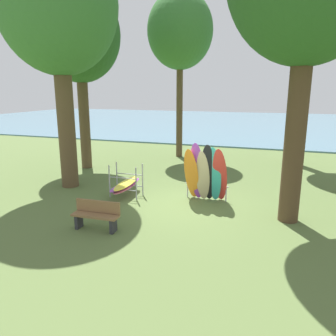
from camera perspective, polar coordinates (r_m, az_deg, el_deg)
ground_plane at (r=11.71m, az=3.49°, el=-6.45°), size 80.00×80.00×0.00m
lake_water at (r=41.10m, az=14.86°, el=7.61°), size 80.00×36.00×0.10m
tree_foreground_left at (r=14.28m, az=-18.69°, el=25.07°), size 4.55×4.55×9.73m
tree_mid_behind at (r=17.45m, az=-15.21°, el=21.33°), size 3.94×3.94×8.84m
tree_far_right_back at (r=19.41m, az=22.74°, el=23.76°), size 3.62×3.62×10.03m
tree_deep_back at (r=19.90m, az=2.12°, el=22.68°), size 3.70×3.70×9.35m
leaning_board_pile at (r=11.83m, az=6.56°, el=-1.08°), size 1.63×0.86×2.21m
board_storage_rack at (r=12.59m, az=-7.37°, el=-2.84°), size 1.15×2.13×1.25m
park_bench at (r=9.82m, az=-12.40°, el=-7.96°), size 1.41×0.46×0.85m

